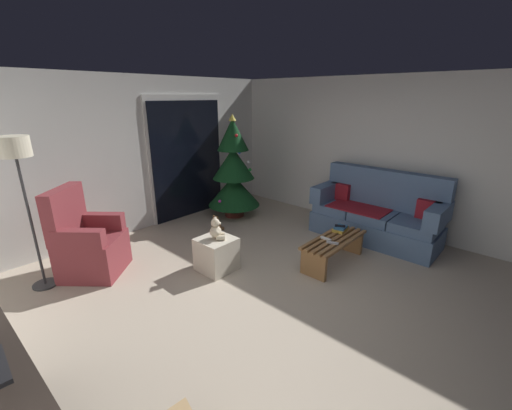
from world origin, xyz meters
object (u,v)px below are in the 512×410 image
cell_phone (340,226)px  remote_white (326,239)px  teddy_bear_cream (216,230)px  christmas_tree (234,173)px  coffee_table (334,247)px  remote_silver (332,243)px  book_stack (340,229)px  armchair (88,244)px  floor_lamp (17,162)px  ottoman (217,254)px  couch (377,215)px  teddy_bear_chestnut_by_tree (216,224)px

cell_phone → remote_white: bearing=154.7°
teddy_bear_cream → christmas_tree: bearing=39.6°
coffee_table → remote_silver: (-0.16, -0.06, 0.13)m
book_stack → cell_phone: 0.04m
armchair → floor_lamp: bearing=168.6°
remote_silver → cell_phone: bearing=-178.0°
coffee_table → ottoman: (-1.17, 1.05, -0.03)m
remote_white → ottoman: (-1.07, 0.98, -0.16)m
remote_silver → book_stack: (0.45, 0.13, 0.02)m
christmas_tree → floor_lamp: size_ratio=1.06×
coffee_table → remote_white: 0.18m
remote_silver → cell_phone: 0.48m
couch → armchair: size_ratio=1.72×
coffee_table → armchair: (-2.31, 2.19, 0.15)m
coffee_table → teddy_bear_cream: teddy_bear_cream is taller
book_stack → remote_silver: bearing=-163.5°
book_stack → teddy_bear_cream: bearing=146.3°
coffee_table → remote_silver: bearing=-159.2°
floor_lamp → cell_phone: bearing=-35.3°
cell_phone → floor_lamp: (-3.12, 2.21, 1.07)m
remote_silver → floor_lamp: 3.73m
ottoman → teddy_bear_chestnut_by_tree: (0.85, 0.98, -0.10)m
coffee_table → teddy_bear_cream: 1.59m
remote_silver → floor_lamp: bearing=-57.0°
teddy_bear_chestnut_by_tree → couch: bearing=-54.2°
couch → christmas_tree: 2.57m
couch → armchair: armchair is taller
remote_white → christmas_tree: christmas_tree is taller
couch → teddy_bear_cream: (-2.35, 1.11, 0.16)m
cell_phone → christmas_tree: 2.30m
armchair → teddy_bear_cream: (1.15, -1.15, 0.16)m
remote_silver → teddy_bear_chestnut_by_tree: 2.11m
remote_white → book_stack: 0.40m
couch → teddy_bear_cream: couch is taller
christmas_tree → teddy_bear_cream: 2.06m
coffee_table → christmas_tree: (0.41, 2.34, 0.59)m
floor_lamp → remote_silver: bearing=-41.5°
christmas_tree → coffee_table: bearing=-99.8°
coffee_table → teddy_bear_cream: size_ratio=3.86×
ottoman → teddy_bear_chestnut_by_tree: ottoman is taller
remote_silver → couch: bearing=164.2°
book_stack → teddy_bear_chestnut_by_tree: bearing=107.5°
couch → ottoman: couch is taller
ottoman → christmas_tree: bearing=39.3°
christmas_tree → armchair: bearing=-176.8°
remote_white → teddy_bear_chestnut_by_tree: bearing=100.2°
coffee_table → christmas_tree: size_ratio=0.58×
coffee_table → remote_white: (-0.11, 0.07, 0.13)m
remote_silver → coffee_table: bearing=-174.7°
coffee_table → teddy_bear_cream: bearing=138.2°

